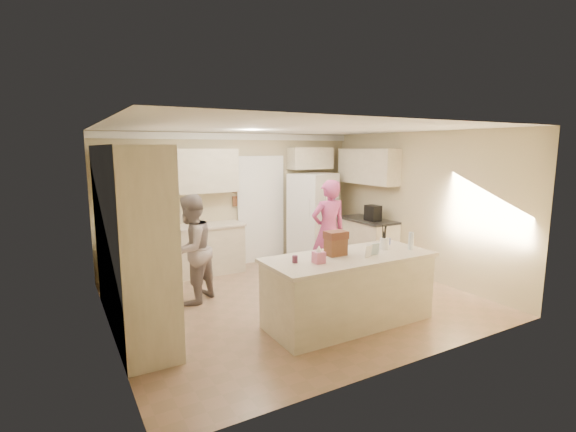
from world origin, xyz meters
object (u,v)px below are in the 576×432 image
coffee_maker (373,213)px  teen_girl (329,231)px  island_base (349,291)px  refrigerator (313,217)px  dollhouse_body (336,247)px  teen_boy (191,249)px  utensil_crock (384,243)px  tissue_box (319,257)px

coffee_maker → teen_girl: 1.29m
island_base → refrigerator: bearing=65.3°
refrigerator → coffee_maker: 1.27m
dollhouse_body → refrigerator: bearing=62.2°
teen_boy → refrigerator: bearing=164.0°
utensil_crock → dollhouse_body: (-0.80, 0.05, 0.04)m
island_base → dollhouse_body: (-0.15, 0.10, 0.60)m
tissue_box → teen_boy: size_ratio=0.09×
tissue_box → dollhouse_body: 0.45m
utensil_crock → tissue_box: 1.21m
utensil_crock → dollhouse_body: size_ratio=0.58×
refrigerator → tissue_box: (-1.90, -3.04, 0.10)m
utensil_crock → teen_girl: 1.58m
island_base → utensil_crock: utensil_crock is taller
tissue_box → teen_boy: teen_boy is taller
island_base → utensil_crock: size_ratio=14.67×
island_base → tissue_box: (-0.55, -0.10, 0.56)m
coffee_maker → utensil_crock: coffee_maker is taller
utensil_crock → teen_boy: bearing=142.3°
island_base → dollhouse_body: dollhouse_body is taller
teen_boy → teen_girl: size_ratio=0.92×
refrigerator → coffee_maker: bearing=-79.0°
tissue_box → teen_girl: (1.35, 1.71, -0.10)m
refrigerator → tissue_box: bearing=-144.7°
refrigerator → dollhouse_body: (-1.50, -2.84, 0.14)m
coffee_maker → tissue_box: 3.28m
refrigerator → island_base: 3.27m
coffee_maker → teen_boy: teen_boy is taller
refrigerator → tissue_box: size_ratio=12.86×
coffee_maker → island_base: bearing=-137.2°
coffee_maker → island_base: size_ratio=0.14×
teen_boy → dollhouse_body: bearing=92.7°
tissue_box → teen_boy: bearing=118.8°
island_base → teen_boy: teen_boy is taller
coffee_maker → teen_boy: (-3.63, -0.12, -0.25)m
teen_girl → dollhouse_body: bearing=63.9°
coffee_maker → utensil_crock: 2.32m
tissue_box → utensil_crock: bearing=7.1°
tissue_box → dollhouse_body: bearing=26.6°
utensil_crock → teen_girl: teen_girl is taller
coffee_maker → dollhouse_body: 2.84m
dollhouse_body → teen_boy: bearing=130.5°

